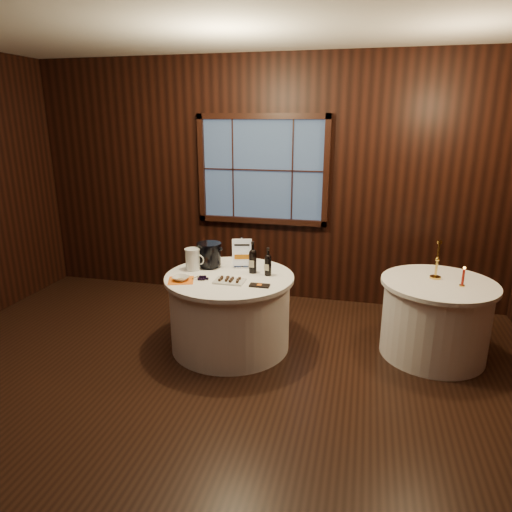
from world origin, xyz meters
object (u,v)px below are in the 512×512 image
(grape_bunch, at_px, (202,278))
(brass_candlestick, at_px, (437,265))
(chocolate_plate, at_px, (229,280))
(sign_stand, at_px, (242,258))
(chocolate_box, at_px, (260,285))
(port_bottle_left, at_px, (253,259))
(glass_pitcher, at_px, (193,259))
(cracker_bowl, at_px, (181,278))
(main_table, at_px, (230,311))
(ice_bucket, at_px, (209,254))
(port_bottle_right, at_px, (268,263))
(red_candle, at_px, (463,279))
(side_table, at_px, (435,318))

(grape_bunch, bearing_deg, brass_candlestick, 14.79)
(chocolate_plate, bearing_deg, sign_stand, 89.47)
(chocolate_box, bearing_deg, grape_bunch, 175.26)
(port_bottle_left, relative_size, chocolate_plate, 1.13)
(chocolate_plate, xyz_separation_m, glass_pitcher, (-0.47, 0.26, 0.10))
(chocolate_box, distance_m, cracker_bowl, 0.77)
(cracker_bowl, height_order, brass_candlestick, brass_candlestick)
(chocolate_box, height_order, glass_pitcher, glass_pitcher)
(main_table, distance_m, grape_bunch, 0.49)
(chocolate_plate, relative_size, cracker_bowl, 1.87)
(ice_bucket, distance_m, glass_pitcher, 0.18)
(main_table, bearing_deg, glass_pitcher, 168.59)
(chocolate_box, distance_m, brass_candlestick, 1.73)
(chocolate_plate, bearing_deg, main_table, 107.00)
(sign_stand, xyz_separation_m, chocolate_box, (0.30, -0.48, -0.10))
(port_bottle_right, height_order, glass_pitcher, port_bottle_right)
(main_table, relative_size, grape_bunch, 7.39)
(sign_stand, height_order, cracker_bowl, sign_stand)
(main_table, distance_m, chocolate_box, 0.57)
(sign_stand, xyz_separation_m, red_candle, (2.13, -0.04, -0.03))
(port_bottle_right, xyz_separation_m, ice_bucket, (-0.65, 0.11, 0.01))
(side_table, height_order, brass_candlestick, brass_candlestick)
(red_candle, bearing_deg, ice_bucket, -179.82)
(port_bottle_left, bearing_deg, port_bottle_right, -6.38)
(main_table, distance_m, ice_bucket, 0.63)
(brass_candlestick, bearing_deg, port_bottle_right, -169.64)
(port_bottle_left, distance_m, red_candle, 1.98)
(glass_pitcher, distance_m, red_candle, 2.60)
(red_candle, bearing_deg, cracker_bowl, -169.77)
(side_table, distance_m, sign_stand, 2.00)
(side_table, xyz_separation_m, port_bottle_right, (-1.63, -0.20, 0.50))
(grape_bunch, bearing_deg, sign_stand, 58.53)
(sign_stand, distance_m, port_bottle_left, 0.19)
(ice_bucket, xyz_separation_m, red_candle, (2.46, 0.01, -0.06))
(port_bottle_right, xyz_separation_m, chocolate_plate, (-0.31, -0.28, -0.11))
(glass_pitcher, height_order, cracker_bowl, glass_pitcher)
(sign_stand, relative_size, grape_bunch, 1.87)
(cracker_bowl, distance_m, brass_candlestick, 2.47)
(side_table, distance_m, chocolate_box, 1.77)
(port_bottle_right, distance_m, grape_bunch, 0.66)
(port_bottle_left, relative_size, port_bottle_right, 1.15)
(ice_bucket, bearing_deg, glass_pitcher, -136.51)
(sign_stand, xyz_separation_m, ice_bucket, (-0.34, -0.05, 0.03))
(port_bottle_left, height_order, port_bottle_right, port_bottle_left)
(chocolate_box, bearing_deg, port_bottle_left, 112.16)
(chocolate_box, bearing_deg, port_bottle_right, 87.06)
(ice_bucket, bearing_deg, sign_stand, 8.75)
(port_bottle_left, distance_m, chocolate_box, 0.41)
(side_table, height_order, chocolate_box, chocolate_box)
(glass_pitcher, distance_m, cracker_bowl, 0.35)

